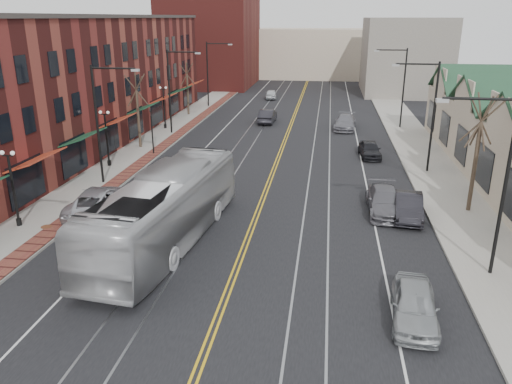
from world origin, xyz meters
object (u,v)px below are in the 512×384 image
(parked_car_a, at_px, (415,305))
(parked_car_b, at_px, (409,206))
(parked_car_c, at_px, (385,201))
(parked_suv, at_px, (99,201))
(parked_car_d, at_px, (370,149))
(transit_bus, at_px, (166,209))

(parked_car_a, xyz_separation_m, parked_car_b, (1.28, 10.77, -0.01))
(parked_car_b, xyz_separation_m, parked_car_c, (-1.28, 0.66, 0.01))
(parked_suv, relative_size, parked_car_b, 1.33)
(parked_suv, height_order, parked_car_d, parked_suv)
(parked_suv, relative_size, parked_car_d, 1.44)
(parked_suv, relative_size, parked_car_a, 1.36)
(transit_bus, bearing_deg, parked_car_c, -145.94)
(parked_car_d, bearing_deg, parked_car_a, -94.15)
(parked_car_b, height_order, parked_car_c, parked_car_c)
(parked_car_b, xyz_separation_m, parked_car_d, (-1.28, 13.28, -0.03))
(parked_suv, height_order, parked_car_b, parked_suv)
(parked_car_b, distance_m, parked_car_c, 1.44)
(transit_bus, bearing_deg, parked_car_a, 161.32)
(parked_car_a, height_order, parked_car_c, parked_car_c)
(transit_bus, bearing_deg, parked_suv, -26.33)
(transit_bus, relative_size, parked_car_b, 3.15)
(parked_suv, xyz_separation_m, parked_car_b, (18.08, 1.91, -0.09))
(transit_bus, xyz_separation_m, parked_car_a, (11.52, -5.44, -1.17))
(parked_car_b, bearing_deg, parked_car_a, -91.34)
(parked_car_a, distance_m, parked_car_b, 10.84)
(parked_car_c, xyz_separation_m, parked_car_d, (0.00, 12.63, -0.04))
(transit_bus, distance_m, parked_suv, 6.39)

